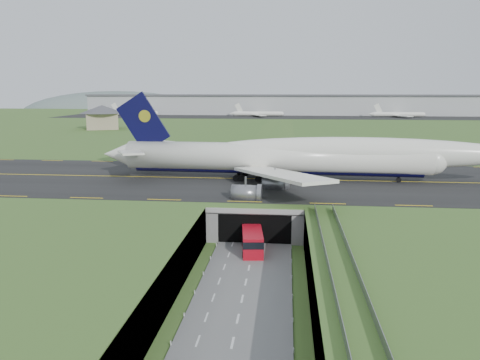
# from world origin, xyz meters

# --- Properties ---
(ground) EXTENTS (900.00, 900.00, 0.00)m
(ground) POSITION_xyz_m (0.00, 0.00, 0.00)
(ground) COLOR #376126
(ground) RESTS_ON ground
(airfield_deck) EXTENTS (800.00, 800.00, 6.00)m
(airfield_deck) POSITION_xyz_m (0.00, 0.00, 3.00)
(airfield_deck) COLOR gray
(airfield_deck) RESTS_ON ground
(trench_road) EXTENTS (12.00, 75.00, 0.20)m
(trench_road) POSITION_xyz_m (0.00, -7.50, 0.10)
(trench_road) COLOR slate
(trench_road) RESTS_ON ground
(taxiway) EXTENTS (800.00, 44.00, 0.18)m
(taxiway) POSITION_xyz_m (0.00, 33.00, 6.09)
(taxiway) COLOR black
(taxiway) RESTS_ON airfield_deck
(tunnel_portal) EXTENTS (17.00, 22.30, 6.00)m
(tunnel_portal) POSITION_xyz_m (0.00, 16.71, 3.33)
(tunnel_portal) COLOR gray
(tunnel_portal) RESTS_ON ground
(guideway) EXTENTS (3.00, 53.00, 7.05)m
(guideway) POSITION_xyz_m (11.00, -19.11, 5.32)
(guideway) COLOR #A8A8A3
(guideway) RESTS_ON ground
(jumbo_jet) EXTENTS (87.88, 57.66, 19.09)m
(jumbo_jet) POSITION_xyz_m (8.60, 32.78, 11.12)
(jumbo_jet) COLOR white
(jumbo_jet) RESTS_ON ground
(shuttle_tram) EXTENTS (4.01, 8.54, 3.35)m
(shuttle_tram) POSITION_xyz_m (-0.04, 3.91, 1.83)
(shuttle_tram) COLOR #AF0B1A
(shuttle_tram) RESTS_ON ground
(service_building) EXTENTS (27.58, 27.58, 11.68)m
(service_building) POSITION_xyz_m (-85.00, 157.03, 12.92)
(service_building) COLOR tan
(service_building) RESTS_ON ground
(cargo_terminal) EXTENTS (320.00, 67.00, 15.60)m
(cargo_terminal) POSITION_xyz_m (-0.13, 299.41, 13.96)
(cargo_terminal) COLOR #B2B2B2
(cargo_terminal) RESTS_ON ground
(distant_hills) EXTENTS (700.00, 91.00, 60.00)m
(distant_hills) POSITION_xyz_m (64.38, 430.00, -4.00)
(distant_hills) COLOR #50605E
(distant_hills) RESTS_ON ground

